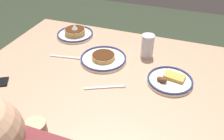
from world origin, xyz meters
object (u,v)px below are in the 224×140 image
object	(u,v)px
plate_far_companion	(170,80)
plate_center_pancakes	(75,33)
plate_near_main	(103,58)
drinking_glass	(147,47)
fork_far	(66,57)
fork_near	(105,87)

from	to	relation	value
plate_far_companion	plate_center_pancakes	bearing A→B (deg)	-23.11
plate_near_main	drinking_glass	distance (m)	0.26
plate_center_pancakes	plate_far_companion	xyz separation A→B (m)	(-0.68, 0.29, -0.01)
fork_far	drinking_glass	bearing A→B (deg)	-158.48
drinking_glass	plate_center_pancakes	bearing A→B (deg)	-9.65
plate_far_companion	fork_far	world-z (taller)	plate_far_companion
plate_far_companion	fork_near	world-z (taller)	plate_far_companion
fork_far	plate_far_companion	bearing A→B (deg)	177.29
plate_center_pancakes	plate_far_companion	world-z (taller)	plate_center_pancakes
fork_far	fork_near	bearing A→B (deg)	150.50
plate_near_main	plate_far_companion	bearing A→B (deg)	169.27
plate_far_companion	plate_near_main	bearing A→B (deg)	-10.73
plate_near_main	drinking_glass	bearing A→B (deg)	-150.04
plate_far_companion	fork_near	size ratio (longest dim) A/B	1.20
plate_center_pancakes	plate_near_main	bearing A→B (deg)	143.36
plate_near_main	plate_far_companion	distance (m)	0.40
plate_center_pancakes	plate_far_companion	bearing A→B (deg)	156.89
fork_near	drinking_glass	bearing A→B (deg)	-109.62
drinking_glass	plate_near_main	bearing A→B (deg)	29.96
plate_near_main	fork_near	distance (m)	0.25
plate_far_companion	drinking_glass	size ratio (longest dim) A/B	1.67
fork_far	plate_center_pancakes	bearing A→B (deg)	-74.31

